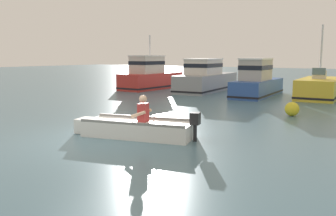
{
  "coord_description": "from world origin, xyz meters",
  "views": [
    {
      "loc": [
        7.05,
        -6.83,
        2.28
      ],
      "look_at": [
        0.36,
        2.95,
        0.55
      ],
      "focal_mm": 38.69,
      "sensor_mm": 36.0,
      "label": 1
    }
  ],
  "objects_px": {
    "moored_boat_grey": "(206,79)",
    "mooring_buoy": "(292,109)",
    "moored_boat_yellow": "(319,88)",
    "moored_boat_red": "(150,76)",
    "moored_boat_blue": "(257,82)",
    "rowboat_with_person": "(136,128)"
  },
  "relations": [
    {
      "from": "moored_boat_grey",
      "to": "mooring_buoy",
      "type": "distance_m",
      "value": 9.99
    },
    {
      "from": "moored_boat_blue",
      "to": "moored_boat_yellow",
      "type": "distance_m",
      "value": 3.29
    },
    {
      "from": "moored_boat_red",
      "to": "moored_boat_blue",
      "type": "bearing_deg",
      "value": -0.85
    },
    {
      "from": "moored_boat_blue",
      "to": "mooring_buoy",
      "type": "distance_m",
      "value": 6.78
    },
    {
      "from": "rowboat_with_person",
      "to": "mooring_buoy",
      "type": "distance_m",
      "value": 6.59
    },
    {
      "from": "moored_boat_grey",
      "to": "moored_boat_blue",
      "type": "height_order",
      "value": "moored_boat_blue"
    },
    {
      "from": "rowboat_with_person",
      "to": "moored_boat_grey",
      "type": "xyz_separation_m",
      "value": [
        -4.69,
        12.8,
        0.54
      ]
    },
    {
      "from": "rowboat_with_person",
      "to": "moored_boat_grey",
      "type": "height_order",
      "value": "moored_boat_grey"
    },
    {
      "from": "moored_boat_red",
      "to": "moored_boat_grey",
      "type": "distance_m",
      "value": 3.95
    },
    {
      "from": "moored_boat_red",
      "to": "moored_boat_yellow",
      "type": "relative_size",
      "value": 1.04
    },
    {
      "from": "moored_boat_grey",
      "to": "mooring_buoy",
      "type": "relative_size",
      "value": 12.01
    },
    {
      "from": "rowboat_with_person",
      "to": "moored_boat_grey",
      "type": "distance_m",
      "value": 13.64
    },
    {
      "from": "moored_boat_red",
      "to": "moored_boat_grey",
      "type": "bearing_deg",
      "value": 13.21
    },
    {
      "from": "moored_boat_yellow",
      "to": "mooring_buoy",
      "type": "xyz_separation_m",
      "value": [
        0.48,
        -6.87,
        -0.24
      ]
    },
    {
      "from": "moored_boat_red",
      "to": "moored_boat_blue",
      "type": "height_order",
      "value": "moored_boat_red"
    },
    {
      "from": "moored_boat_blue",
      "to": "moored_boat_red",
      "type": "bearing_deg",
      "value": 179.15
    },
    {
      "from": "moored_boat_red",
      "to": "moored_boat_grey",
      "type": "xyz_separation_m",
      "value": [
        3.84,
        0.9,
        -0.06
      ]
    },
    {
      "from": "rowboat_with_person",
      "to": "moored_boat_yellow",
      "type": "distance_m",
      "value": 13.09
    },
    {
      "from": "moored_boat_blue",
      "to": "mooring_buoy",
      "type": "bearing_deg",
      "value": -58.22
    },
    {
      "from": "moored_boat_grey",
      "to": "moored_boat_yellow",
      "type": "height_order",
      "value": "moored_boat_yellow"
    },
    {
      "from": "moored_boat_red",
      "to": "moored_boat_yellow",
      "type": "xyz_separation_m",
      "value": [
        10.7,
        1.01,
        -0.34
      ]
    },
    {
      "from": "moored_boat_red",
      "to": "moored_boat_blue",
      "type": "distance_m",
      "value": 7.62
    }
  ]
}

